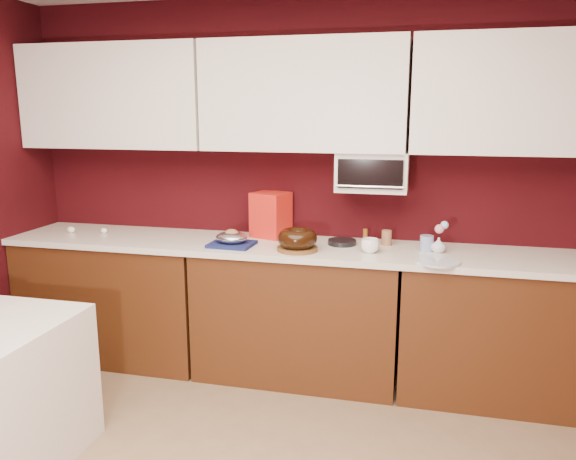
% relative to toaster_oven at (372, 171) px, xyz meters
% --- Properties ---
extents(wall_back, '(4.00, 0.02, 2.50)m').
position_rel_toaster_oven_xyz_m(wall_back, '(-0.45, 0.15, -0.12)').
color(wall_back, '#33060A').
rests_on(wall_back, floor).
extents(base_cabinet_left, '(1.31, 0.58, 0.86)m').
position_rel_toaster_oven_xyz_m(base_cabinet_left, '(-1.78, -0.17, -0.95)').
color(base_cabinet_left, '#47230E').
rests_on(base_cabinet_left, floor).
extents(base_cabinet_center, '(1.31, 0.58, 0.86)m').
position_rel_toaster_oven_xyz_m(base_cabinet_center, '(-0.45, -0.17, -0.95)').
color(base_cabinet_center, '#47230E').
rests_on(base_cabinet_center, floor).
extents(base_cabinet_right, '(1.31, 0.58, 0.86)m').
position_rel_toaster_oven_xyz_m(base_cabinet_right, '(0.88, -0.17, -0.95)').
color(base_cabinet_right, '#47230E').
rests_on(base_cabinet_right, floor).
extents(countertop, '(4.00, 0.62, 0.04)m').
position_rel_toaster_oven_xyz_m(countertop, '(-0.45, -0.17, -0.49)').
color(countertop, silver).
rests_on(countertop, base_cabinet_center).
extents(upper_cabinet_left, '(1.31, 0.33, 0.70)m').
position_rel_toaster_oven_xyz_m(upper_cabinet_left, '(-1.78, -0.02, 0.48)').
color(upper_cabinet_left, white).
rests_on(upper_cabinet_left, wall_back).
extents(upper_cabinet_center, '(1.31, 0.33, 0.70)m').
position_rel_toaster_oven_xyz_m(upper_cabinet_center, '(-0.45, -0.02, 0.48)').
color(upper_cabinet_center, white).
rests_on(upper_cabinet_center, wall_back).
extents(upper_cabinet_right, '(1.31, 0.33, 0.70)m').
position_rel_toaster_oven_xyz_m(upper_cabinet_right, '(0.88, -0.02, 0.48)').
color(upper_cabinet_right, white).
rests_on(upper_cabinet_right, wall_back).
extents(toaster_oven, '(0.45, 0.30, 0.25)m').
position_rel_toaster_oven_xyz_m(toaster_oven, '(0.00, 0.00, 0.00)').
color(toaster_oven, white).
rests_on(toaster_oven, upper_cabinet_center).
extents(toaster_oven_door, '(0.40, 0.02, 0.18)m').
position_rel_toaster_oven_xyz_m(toaster_oven_door, '(0.00, -0.16, 0.00)').
color(toaster_oven_door, black).
rests_on(toaster_oven_door, toaster_oven).
extents(toaster_oven_handle, '(0.42, 0.02, 0.02)m').
position_rel_toaster_oven_xyz_m(toaster_oven_handle, '(0.00, -0.18, -0.07)').
color(toaster_oven_handle, silver).
rests_on(toaster_oven_handle, toaster_oven).
extents(cake_base, '(0.27, 0.27, 0.02)m').
position_rel_toaster_oven_xyz_m(cake_base, '(-0.42, -0.31, -0.46)').
color(cake_base, brown).
rests_on(cake_base, countertop).
extents(bundt_cake, '(0.32, 0.32, 0.10)m').
position_rel_toaster_oven_xyz_m(bundt_cake, '(-0.42, -0.31, -0.39)').
color(bundt_cake, black).
rests_on(bundt_cake, cake_base).
extents(navy_towel, '(0.29, 0.25, 0.02)m').
position_rel_toaster_oven_xyz_m(navy_towel, '(-0.86, -0.28, -0.46)').
color(navy_towel, '#151D50').
rests_on(navy_towel, countertop).
extents(foil_ham_nest, '(0.23, 0.20, 0.08)m').
position_rel_toaster_oven_xyz_m(foil_ham_nest, '(-0.86, -0.28, -0.42)').
color(foil_ham_nest, silver).
rests_on(foil_ham_nest, navy_towel).
extents(roasted_ham, '(0.11, 0.10, 0.06)m').
position_rel_toaster_oven_xyz_m(roasted_ham, '(-0.86, -0.28, -0.40)').
color(roasted_ham, '#A66C4C').
rests_on(roasted_ham, foil_ham_nest).
extents(pandoro_box, '(0.28, 0.27, 0.31)m').
position_rel_toaster_oven_xyz_m(pandoro_box, '(-0.69, 0.04, -0.32)').
color(pandoro_box, '#B20B1B').
rests_on(pandoro_box, countertop).
extents(dark_pan, '(0.21, 0.21, 0.03)m').
position_rel_toaster_oven_xyz_m(dark_pan, '(-0.18, -0.08, -0.46)').
color(dark_pan, black).
rests_on(dark_pan, countertop).
extents(coffee_mug, '(0.14, 0.14, 0.11)m').
position_rel_toaster_oven_xyz_m(coffee_mug, '(0.02, -0.25, -0.42)').
color(coffee_mug, white).
rests_on(coffee_mug, countertop).
extents(blue_jar, '(0.09, 0.09, 0.10)m').
position_rel_toaster_oven_xyz_m(blue_jar, '(0.36, -0.12, -0.43)').
color(blue_jar, '#1B3C95').
rests_on(blue_jar, countertop).
extents(flower_vase, '(0.09, 0.09, 0.11)m').
position_rel_toaster_oven_xyz_m(flower_vase, '(0.43, -0.14, -0.42)').
color(flower_vase, silver).
rests_on(flower_vase, countertop).
extents(flower_pink, '(0.06, 0.06, 0.06)m').
position_rel_toaster_oven_xyz_m(flower_pink, '(0.43, -0.14, -0.33)').
color(flower_pink, pink).
rests_on(flower_pink, flower_vase).
extents(flower_blue, '(0.05, 0.05, 0.05)m').
position_rel_toaster_oven_xyz_m(flower_blue, '(0.46, -0.12, -0.30)').
color(flower_blue, '#95CDEE').
rests_on(flower_blue, flower_vase).
extents(china_plate, '(0.32, 0.32, 0.01)m').
position_rel_toaster_oven_xyz_m(china_plate, '(0.43, -0.40, -0.47)').
color(china_plate, silver).
rests_on(china_plate, countertop).
extents(amber_bottle, '(0.04, 0.04, 0.09)m').
position_rel_toaster_oven_xyz_m(amber_bottle, '(-0.04, 0.02, -0.43)').
color(amber_bottle, brown).
rests_on(amber_bottle, countertop).
extents(paper_cup, '(0.08, 0.08, 0.10)m').
position_rel_toaster_oven_xyz_m(paper_cup, '(0.11, -0.02, -0.43)').
color(paper_cup, '#895E3E').
rests_on(paper_cup, countertop).
extents(egg_left, '(0.07, 0.06, 0.04)m').
position_rel_toaster_oven_xyz_m(egg_left, '(-2.12, -0.17, -0.45)').
color(egg_left, white).
rests_on(egg_left, countertop).
extents(egg_right, '(0.05, 0.04, 0.04)m').
position_rel_toaster_oven_xyz_m(egg_right, '(-1.88, -0.13, -0.46)').
color(egg_right, white).
rests_on(egg_right, countertop).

